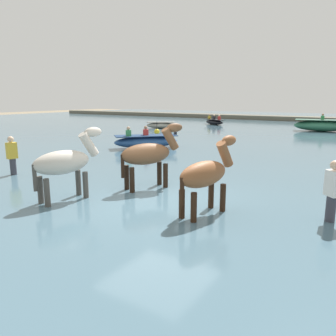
{
  "coord_description": "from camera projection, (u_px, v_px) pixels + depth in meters",
  "views": [
    {
      "loc": [
        4.53,
        -6.67,
        2.87
      ],
      "look_at": [
        -0.71,
        1.52,
        0.83
      ],
      "focal_mm": 35.74,
      "sensor_mm": 36.0,
      "label": 1
    }
  ],
  "objects": [
    {
      "name": "ground_plane",
      "position": [
        159.0,
        213.0,
        8.48
      ],
      "size": [
        120.0,
        120.0,
        0.0
      ],
      "primitive_type": "plane",
      "color": "#84755B"
    },
    {
      "name": "water_surface",
      "position": [
        271.0,
        153.0,
        16.69
      ],
      "size": [
        90.0,
        90.0,
        0.33
      ],
      "primitive_type": "cube",
      "color": "#476675",
      "rests_on": "ground"
    },
    {
      "name": "horse_lead_bay",
      "position": [
        149.0,
        156.0,
        9.45
      ],
      "size": [
        1.21,
        1.91,
        2.15
      ],
      "color": "brown",
      "rests_on": "ground"
    },
    {
      "name": "horse_trailing_pinto",
      "position": [
        65.0,
        164.0,
        8.33
      ],
      "size": [
        0.82,
        1.96,
        2.12
      ],
      "color": "beige",
      "rests_on": "ground"
    },
    {
      "name": "horse_flank_chestnut",
      "position": [
        206.0,
        176.0,
        7.32
      ],
      "size": [
        0.8,
        1.87,
        2.03
      ],
      "color": "brown",
      "rests_on": "ground"
    },
    {
      "name": "boat_distant_west",
      "position": [
        161.0,
        125.0,
        28.58
      ],
      "size": [
        2.55,
        2.03,
        0.53
      ],
      "color": "#B2AD9E",
      "rests_on": "water_surface"
    },
    {
      "name": "boat_near_starboard",
      "position": [
        322.0,
        125.0,
        25.95
      ],
      "size": [
        4.29,
        2.19,
        1.37
      ],
      "color": "#337556",
      "rests_on": "water_surface"
    },
    {
      "name": "boat_far_offshore",
      "position": [
        214.0,
        122.0,
        32.54
      ],
      "size": [
        2.6,
        1.96,
        0.98
      ],
      "color": "black",
      "rests_on": "water_surface"
    },
    {
      "name": "boat_mid_channel",
      "position": [
        146.0,
        141.0,
        17.35
      ],
      "size": [
        3.06,
        3.18,
        1.13
      ],
      "color": "#28518E",
      "rests_on": "water_surface"
    },
    {
      "name": "person_spectator_far",
      "position": [
        12.0,
        159.0,
        11.2
      ],
      "size": [
        0.27,
        0.36,
        1.63
      ],
      "color": "#383842",
      "rests_on": "ground"
    },
    {
      "name": "person_onlooker_left",
      "position": [
        332.0,
        197.0,
        6.92
      ],
      "size": [
        0.37,
        0.37,
        1.63
      ],
      "color": "#383842",
      "rests_on": "ground"
    },
    {
      "name": "channel_buoy",
      "position": [
        157.0,
        132.0,
        23.68
      ],
      "size": [
        0.4,
        0.4,
        0.91
      ],
      "color": "yellow",
      "rests_on": "water_surface"
    },
    {
      "name": "far_shoreline",
      "position": [
        333.0,
        121.0,
        35.95
      ],
      "size": [
        80.0,
        2.4,
        0.82
      ],
      "primitive_type": "cube",
      "color": "#605B4C",
      "rests_on": "ground"
    }
  ]
}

